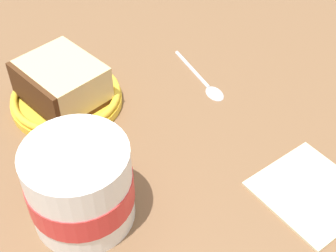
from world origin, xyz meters
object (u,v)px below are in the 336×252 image
object	(u,v)px
small_plate	(67,98)
teaspoon	(207,84)
cake_slice	(62,82)
folded_napkin	(311,191)
tea_mug	(80,185)

from	to	relation	value
small_plate	teaspoon	world-z (taller)	small_plate
cake_slice	teaspoon	size ratio (longest dim) A/B	0.89
cake_slice	folded_napkin	world-z (taller)	cake_slice
small_plate	tea_mug	xyz separation A→B (cm)	(15.59, -6.35, 3.44)
small_plate	tea_mug	size ratio (longest dim) A/B	1.22
small_plate	folded_napkin	world-z (taller)	small_plate
tea_mug	folded_napkin	size ratio (longest dim) A/B	1.09
small_plate	cake_slice	world-z (taller)	cake_slice
teaspoon	folded_napkin	world-z (taller)	teaspoon
cake_slice	teaspoon	distance (cm)	18.17
teaspoon	folded_napkin	bearing A→B (deg)	-7.92
small_plate	folded_napkin	bearing A→B (deg)	25.95
tea_mug	folded_napkin	world-z (taller)	tea_mug
teaspoon	cake_slice	bearing A→B (deg)	-115.21
tea_mug	cake_slice	bearing A→B (deg)	158.64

